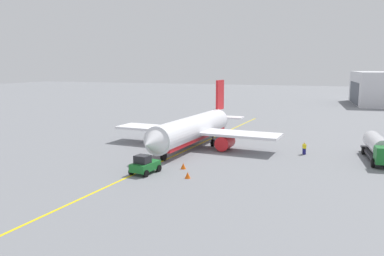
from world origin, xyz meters
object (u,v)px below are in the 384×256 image
(refueling_worker, at_px, (304,149))
(safety_cone_wingtip, at_px, (188,175))
(airplane, at_px, (193,129))
(safety_cone_nose, at_px, (183,166))
(pushback_tug, at_px, (145,165))
(fuel_tanker, at_px, (378,147))

(refueling_worker, height_order, safety_cone_wingtip, refueling_worker)
(airplane, xyz_separation_m, safety_cone_nose, (12.41, 3.31, -2.35))
(airplane, height_order, safety_cone_wingtip, airplane)
(safety_cone_nose, bearing_deg, pushback_tug, -44.98)
(safety_cone_nose, bearing_deg, fuel_tanker, 120.14)
(refueling_worker, bearing_deg, pushback_tug, -44.62)
(safety_cone_wingtip, bearing_deg, refueling_worker, 146.54)
(fuel_tanker, xyz_separation_m, pushback_tug, (16.33, -25.66, -0.73))
(fuel_tanker, distance_m, safety_cone_nose, 25.76)
(airplane, bearing_deg, fuel_tanker, 91.13)
(refueling_worker, xyz_separation_m, safety_cone_wingtip, (16.69, -11.03, -0.47))
(refueling_worker, bearing_deg, safety_cone_nose, -44.53)
(pushback_tug, bearing_deg, refueling_worker, 135.38)
(airplane, relative_size, pushback_tug, 7.42)
(pushback_tug, height_order, safety_cone_nose, pushback_tug)
(fuel_tanker, distance_m, refueling_worker, 9.34)
(airplane, height_order, pushback_tug, airplane)
(safety_cone_nose, bearing_deg, airplane, -165.08)
(pushback_tug, bearing_deg, fuel_tanker, 122.48)
(airplane, xyz_separation_m, refueling_worker, (-0.75, 16.26, -1.88))
(fuel_tanker, relative_size, safety_cone_nose, 15.91)
(refueling_worker, distance_m, safety_cone_wingtip, 20.01)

